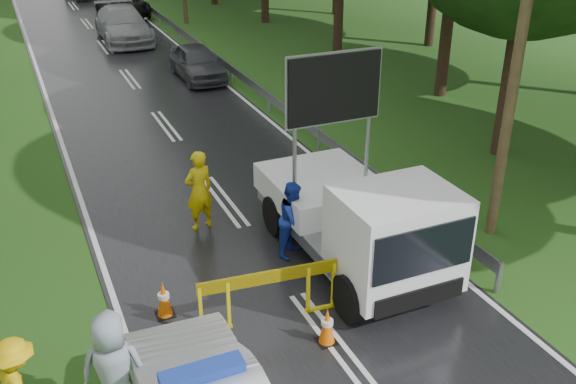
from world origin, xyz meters
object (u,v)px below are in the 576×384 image
barrier (269,284)px  queue_car_second (123,24)px  work_truck (361,219)px  officer (199,191)px  queue_car_third (123,4)px  queue_car_first (197,62)px  civilian (294,219)px

barrier → queue_car_second: size_ratio=0.46×
work_truck → officer: bearing=131.0°
queue_car_second → queue_car_third: bearing=81.1°
queue_car_first → queue_car_second: size_ratio=0.71×
barrier → officer: officer is taller
work_truck → civilian: bearing=135.0°
work_truck → queue_car_second: (-0.50, 23.01, -0.33)m
civilian → queue_car_second: size_ratio=0.30×
officer → queue_car_second: size_ratio=0.34×
queue_car_third → queue_car_second: bearing=-104.4°
queue_car_first → officer: bearing=-105.8°
barrier → officer: size_ratio=1.35×
work_truck → officer: size_ratio=2.74×
barrier → queue_car_second: bearing=90.9°
barrier → officer: 3.93m
work_truck → queue_car_second: bearing=91.2°
queue_car_third → queue_car_first: bearing=-93.0°
civilian → queue_car_first: (2.00, 13.97, -0.17)m
work_truck → queue_car_first: 15.05m
barrier → queue_car_third: queue_car_third is taller
officer → queue_car_first: size_ratio=0.48×
queue_car_second → officer: bearing=-94.4°
officer → civilian: bearing=114.4°
barrier → civilian: (1.40, 2.00, 0.03)m
civilian → queue_car_third: size_ratio=0.34×
queue_car_first → queue_car_third: queue_car_third is taller
work_truck → civilian: size_ratio=3.12×
officer → work_truck: bearing=116.9°
barrier → officer: bearing=97.4°
work_truck → queue_car_second: work_truck is taller
queue_car_third → civilian: bearing=-97.5°
officer → civilian: (1.53, -1.92, -0.12)m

